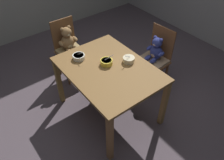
{
  "coord_description": "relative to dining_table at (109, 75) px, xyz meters",
  "views": [
    {
      "loc": [
        1.64,
        -1.21,
        2.39
      ],
      "look_at": [
        0.0,
        0.05,
        0.54
      ],
      "focal_mm": 36.58,
      "sensor_mm": 36.0,
      "label": 1
    }
  ],
  "objects": [
    {
      "name": "ground_plane",
      "position": [
        0.0,
        0.0,
        -0.67
      ],
      "size": [
        5.2,
        5.2,
        0.04
      ],
      "color": "#564A52"
    },
    {
      "name": "dining_table",
      "position": [
        0.0,
        0.0,
        0.0
      ],
      "size": [
        1.2,
        0.9,
        0.74
      ],
      "color": "brown",
      "rests_on": "ground_plane"
    },
    {
      "name": "teddy_chair_near_left",
      "position": [
        -0.99,
        0.01,
        -0.1
      ],
      "size": [
        0.36,
        0.39,
        0.9
      ],
      "rotation": [
        0.0,
        0.0,
        -0.01
      ],
      "color": "brown",
      "rests_on": "ground_plane"
    },
    {
      "name": "teddy_chair_far_center",
      "position": [
        -0.05,
        0.84,
        -0.12
      ],
      "size": [
        0.43,
        0.42,
        0.91
      ],
      "rotation": [
        0.0,
        0.0,
        -1.47
      ],
      "color": "brown",
      "rests_on": "ground_plane"
    },
    {
      "name": "porridge_bowl_cream_far_center",
      "position": [
        0.04,
        0.26,
        0.13
      ],
      "size": [
        0.14,
        0.15,
        0.13
      ],
      "color": "beige",
      "rests_on": "dining_table"
    },
    {
      "name": "porridge_bowl_yellow_center",
      "position": [
        -0.08,
        0.03,
        0.13
      ],
      "size": [
        0.14,
        0.15,
        0.13
      ],
      "color": "yellow",
      "rests_on": "dining_table"
    },
    {
      "name": "porridge_bowl_white_near_left",
      "position": [
        -0.37,
        -0.17,
        0.13
      ],
      "size": [
        0.16,
        0.15,
        0.13
      ],
      "color": "silver",
      "rests_on": "dining_table"
    }
  ]
}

